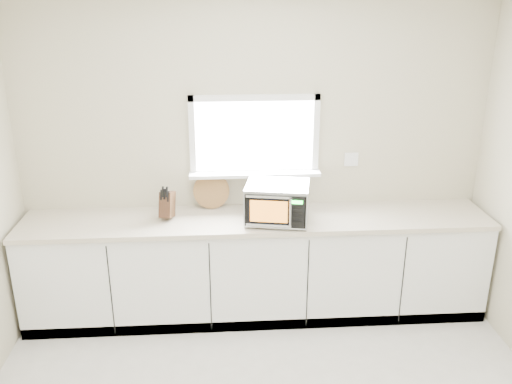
{
  "coord_description": "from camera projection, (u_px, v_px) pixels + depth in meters",
  "views": [
    {
      "loc": [
        -0.29,
        -2.48,
        2.7
      ],
      "look_at": [
        -0.02,
        1.55,
        1.2
      ],
      "focal_mm": 38.0,
      "sensor_mm": 36.0,
      "label": 1
    }
  ],
  "objects": [
    {
      "name": "microwave",
      "position": [
        277.0,
        202.0,
        4.4
      ],
      "size": [
        0.56,
        0.48,
        0.32
      ],
      "rotation": [
        0.0,
        0.0,
        -0.19
      ],
      "color": "black",
      "rests_on": "countertop"
    },
    {
      "name": "cutting_board",
      "position": [
        211.0,
        191.0,
        4.69
      ],
      "size": [
        0.31,
        0.07,
        0.31
      ],
      "primitive_type": "cylinder",
      "rotation": [
        1.4,
        0.0,
        0.0
      ],
      "color": "olive",
      "rests_on": "countertop"
    },
    {
      "name": "knife_block",
      "position": [
        167.0,
        204.0,
        4.48
      ],
      "size": [
        0.14,
        0.22,
        0.3
      ],
      "rotation": [
        0.0,
        0.0,
        -0.22
      ],
      "color": "#452C18",
      "rests_on": "countertop"
    },
    {
      "name": "back_wall",
      "position": [
        254.0,
        156.0,
        4.67
      ],
      "size": [
        4.0,
        0.17,
        2.7
      ],
      "color": "#C0B898",
      "rests_on": "ground"
    },
    {
      "name": "countertop",
      "position": [
        257.0,
        220.0,
        4.54
      ],
      "size": [
        3.92,
        0.64,
        0.04
      ],
      "primitive_type": "cube",
      "color": "beige",
      "rests_on": "cabinets"
    },
    {
      "name": "coffee_grinder",
      "position": [
        269.0,
        201.0,
        4.6
      ],
      "size": [
        0.14,
        0.14,
        0.21
      ],
      "rotation": [
        0.0,
        0.0,
        -0.15
      ],
      "color": "#B5B8BD",
      "rests_on": "countertop"
    },
    {
      "name": "cabinets",
      "position": [
        257.0,
        268.0,
        4.71
      ],
      "size": [
        3.92,
        0.6,
        0.88
      ],
      "primitive_type": "cube",
      "color": "white",
      "rests_on": "ground"
    }
  ]
}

